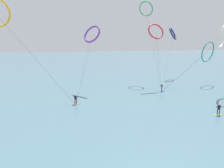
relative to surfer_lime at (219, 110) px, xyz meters
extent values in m
cube|color=slate|center=(-15.67, 86.05, -0.78)|extent=(400.00, 200.00, 0.08)
ellipsoid|color=#8CC62D|center=(0.00, -0.01, -0.71)|extent=(1.40, 0.40, 0.06)
cylinder|color=black|center=(-0.13, 0.05, -0.28)|extent=(0.12, 0.12, 0.80)
cylinder|color=black|center=(0.13, -0.06, -0.28)|extent=(0.12, 0.12, 0.80)
cube|color=black|center=(0.00, -0.01, 0.43)|extent=(0.37, 0.31, 0.62)
sphere|color=tan|center=(0.00, -0.01, 0.85)|extent=(0.22, 0.22, 0.22)
cylinder|color=black|center=(-0.20, 0.20, 0.48)|extent=(0.28, 0.50, 0.39)
cylinder|color=black|center=(0.20, 0.03, 0.48)|extent=(0.28, 0.50, 0.39)
ellipsoid|color=#EA7260|center=(-20.01, 9.69, -0.71)|extent=(1.40, 0.40, 0.06)
cylinder|color=black|center=(-20.12, 9.78, -0.28)|extent=(0.12, 0.12, 0.80)
cylinder|color=black|center=(-19.91, 9.60, -0.28)|extent=(0.12, 0.12, 0.80)
cube|color=black|center=(-20.01, 9.69, 0.43)|extent=(0.37, 0.36, 0.62)
sphere|color=tan|center=(-20.01, 9.69, 0.85)|extent=(0.22, 0.22, 0.22)
cylinder|color=black|center=(-20.18, 9.95, 0.48)|extent=(0.40, 0.44, 0.39)
cylinder|color=black|center=(-19.85, 9.67, 0.48)|extent=(0.40, 0.44, 0.39)
ellipsoid|color=#2647B7|center=(-1.60, 14.38, -0.71)|extent=(1.40, 0.40, 0.06)
cylinder|color=black|center=(-1.54, 14.50, -0.28)|extent=(0.12, 0.12, 0.80)
cylinder|color=black|center=(-1.67, 14.25, -0.28)|extent=(0.12, 0.12, 0.80)
cube|color=black|center=(-1.60, 14.38, 0.43)|extent=(0.33, 0.38, 0.62)
sphere|color=tan|center=(-1.60, 14.38, 0.85)|extent=(0.22, 0.22, 0.22)
cylinder|color=black|center=(-1.50, 14.69, 0.48)|extent=(0.49, 0.31, 0.39)
cylinder|color=black|center=(-1.70, 14.30, 0.48)|extent=(0.49, 0.31, 0.39)
torus|color=navy|center=(9.50, 30.56, 11.99)|extent=(4.39, 4.54, 3.74)
cylinder|color=#3F3F3F|center=(3.95, 22.47, 5.48)|extent=(11.13, 16.20, 12.61)
torus|color=teal|center=(12.89, 19.30, 7.24)|extent=(5.16, 2.85, 5.13)
cylinder|color=#3F3F3F|center=(5.64, 16.84, 3.15)|extent=(14.51, 4.95, 7.95)
torus|color=silver|center=(8.62, 10.32, 10.75)|extent=(5.05, 4.00, 5.04)
cylinder|color=#3F3F3F|center=(3.51, 12.35, 4.86)|extent=(10.25, 4.09, 11.37)
cylinder|color=#3F3F3F|center=(-25.54, 10.31, 6.49)|extent=(11.08, 1.27, 14.63)
torus|color=red|center=(-1.14, 19.56, 12.00)|extent=(4.11, 2.54, 3.59)
cylinder|color=#3F3F3F|center=(-1.37, 16.97, 5.51)|extent=(0.49, 5.20, 12.67)
torus|color=#199351|center=(-0.34, 27.71, 18.10)|extent=(3.90, 4.13, 3.67)
cylinder|color=#3F3F3F|center=(-0.97, 21.05, 8.57)|extent=(1.29, 13.36, 18.80)
torus|color=purple|center=(-15.59, 20.14, 11.29)|extent=(4.63, 4.86, 3.81)
cylinder|color=#3F3F3F|center=(-17.80, 14.92, 5.14)|extent=(4.45, 10.48, 11.93)
camera|label=1|loc=(-21.18, -22.54, 9.75)|focal=31.19mm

